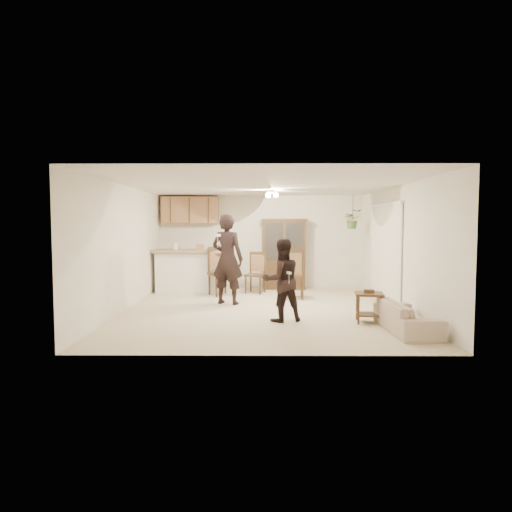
{
  "coord_description": "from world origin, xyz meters",
  "views": [
    {
      "loc": [
        -0.06,
        -9.14,
        1.73
      ],
      "look_at": [
        -0.13,
        0.4,
        1.06
      ],
      "focal_mm": 32.0,
      "sensor_mm": 36.0,
      "label": 1
    }
  ],
  "objects_px": {
    "chair_bar": "(221,282)",
    "china_hutch": "(284,254)",
    "chair_hutch_right": "(293,284)",
    "sofa": "(407,309)",
    "side_table": "(369,307)",
    "chair_hutch_left": "(255,282)",
    "child": "(282,284)",
    "adult": "(227,263)"
  },
  "relations": [
    {
      "from": "chair_bar",
      "to": "chair_hutch_left",
      "type": "height_order",
      "value": "chair_bar"
    },
    {
      "from": "sofa",
      "to": "adult",
      "type": "bearing_deg",
      "value": 49.32
    },
    {
      "from": "chair_hutch_right",
      "to": "sofa",
      "type": "bearing_deg",
      "value": 119.32
    },
    {
      "from": "chair_bar",
      "to": "chair_hutch_left",
      "type": "relative_size",
      "value": 1.14
    },
    {
      "from": "child",
      "to": "chair_hutch_left",
      "type": "relative_size",
      "value": 1.31
    },
    {
      "from": "child",
      "to": "chair_hutch_right",
      "type": "xyz_separation_m",
      "value": [
        0.38,
        2.5,
        -0.34
      ]
    },
    {
      "from": "chair_hutch_right",
      "to": "side_table",
      "type": "bearing_deg",
      "value": 116.8
    },
    {
      "from": "child",
      "to": "adult",
      "type": "bearing_deg",
      "value": -76.87
    },
    {
      "from": "sofa",
      "to": "china_hutch",
      "type": "relative_size",
      "value": 1.0
    },
    {
      "from": "adult",
      "to": "child",
      "type": "xyz_separation_m",
      "value": [
        1.08,
        -1.75,
        -0.22
      ]
    },
    {
      "from": "child",
      "to": "chair_hutch_left",
      "type": "height_order",
      "value": "child"
    },
    {
      "from": "adult",
      "to": "chair_bar",
      "type": "bearing_deg",
      "value": -56.84
    },
    {
      "from": "adult",
      "to": "side_table",
      "type": "relative_size",
      "value": 3.09
    },
    {
      "from": "child",
      "to": "side_table",
      "type": "xyz_separation_m",
      "value": [
        1.53,
        -0.1,
        -0.4
      ]
    },
    {
      "from": "chair_hutch_left",
      "to": "adult",
      "type": "bearing_deg",
      "value": -92.23
    },
    {
      "from": "side_table",
      "to": "chair_bar",
      "type": "distance_m",
      "value": 4.18
    },
    {
      "from": "side_table",
      "to": "chair_hutch_right",
      "type": "distance_m",
      "value": 2.84
    },
    {
      "from": "chair_hutch_left",
      "to": "sofa",
      "type": "bearing_deg",
      "value": -40.15
    },
    {
      "from": "sofa",
      "to": "side_table",
      "type": "xyz_separation_m",
      "value": [
        -0.46,
        0.64,
        -0.09
      ]
    },
    {
      "from": "china_hutch",
      "to": "chair_hutch_left",
      "type": "relative_size",
      "value": 1.82
    },
    {
      "from": "china_hutch",
      "to": "chair_hutch_right",
      "type": "bearing_deg",
      "value": -83.28
    },
    {
      "from": "sofa",
      "to": "child",
      "type": "relative_size",
      "value": 1.39
    },
    {
      "from": "sofa",
      "to": "child",
      "type": "xyz_separation_m",
      "value": [
        -1.99,
        0.74,
        0.31
      ]
    },
    {
      "from": "chair_bar",
      "to": "china_hutch",
      "type": "bearing_deg",
      "value": 6.07
    },
    {
      "from": "china_hutch",
      "to": "adult",
      "type": "bearing_deg",
      "value": -117.65
    },
    {
      "from": "adult",
      "to": "chair_bar",
      "type": "xyz_separation_m",
      "value": [
        -0.24,
        1.21,
        -0.57
      ]
    },
    {
      "from": "child",
      "to": "chair_bar",
      "type": "bearing_deg",
      "value": -84.46
    },
    {
      "from": "china_hutch",
      "to": "chair_hutch_left",
      "type": "xyz_separation_m",
      "value": [
        -0.76,
        -0.75,
        -0.63
      ]
    },
    {
      "from": "sofa",
      "to": "adult",
      "type": "relative_size",
      "value": 1.04
    },
    {
      "from": "side_table",
      "to": "chair_hutch_right",
      "type": "bearing_deg",
      "value": 113.86
    },
    {
      "from": "chair_hutch_right",
      "to": "chair_hutch_left",
      "type": "bearing_deg",
      "value": -40.03
    },
    {
      "from": "side_table",
      "to": "chair_bar",
      "type": "relative_size",
      "value": 0.5
    },
    {
      "from": "chair_bar",
      "to": "child",
      "type": "bearing_deg",
      "value": -94.63
    },
    {
      "from": "chair_bar",
      "to": "side_table",
      "type": "bearing_deg",
      "value": -75.71
    },
    {
      "from": "child",
      "to": "chair_bar",
      "type": "height_order",
      "value": "child"
    },
    {
      "from": "sofa",
      "to": "side_table",
      "type": "relative_size",
      "value": 3.22
    },
    {
      "from": "sofa",
      "to": "chair_bar",
      "type": "relative_size",
      "value": 1.6
    },
    {
      "from": "sofa",
      "to": "china_hutch",
      "type": "distance_m",
      "value": 5.14
    },
    {
      "from": "adult",
      "to": "china_hutch",
      "type": "height_order",
      "value": "china_hutch"
    },
    {
      "from": "sofa",
      "to": "adult",
      "type": "height_order",
      "value": "adult"
    },
    {
      "from": "chair_bar",
      "to": "chair_hutch_right",
      "type": "xyz_separation_m",
      "value": [
        1.71,
        -0.46,
        0.01
      ]
    },
    {
      "from": "china_hutch",
      "to": "side_table",
      "type": "height_order",
      "value": "china_hutch"
    }
  ]
}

